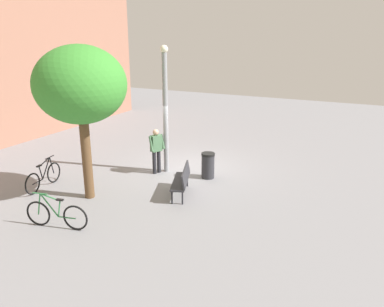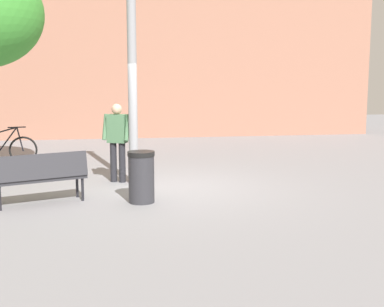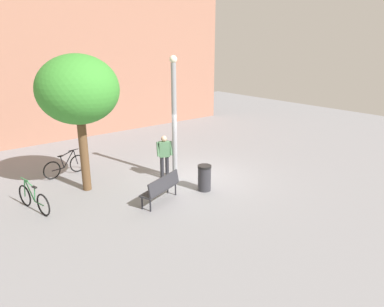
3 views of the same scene
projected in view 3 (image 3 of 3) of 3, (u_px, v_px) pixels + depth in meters
ground_plane at (195, 177)px, 13.86m from camera, size 36.00×36.00×0.00m
building_facade at (86, 57)px, 19.69m from camera, size 17.52×2.00×8.48m
lamppost at (174, 115)px, 13.14m from camera, size 0.28×0.28×4.60m
person_by_lamppost at (164, 154)px, 13.56m from camera, size 0.63×0.45×1.67m
park_bench at (161, 187)px, 11.54m from camera, size 1.66×1.01×0.92m
plaza_tree at (78, 90)px, 11.67m from camera, size 2.70×2.70×4.70m
bicycle_green at (34, 199)px, 11.02m from camera, size 0.45×1.78×0.97m
bicycle_black at (65, 166)px, 13.96m from camera, size 1.79×0.34×0.97m
trash_bin at (204, 178)px, 12.53m from camera, size 0.49×0.49×0.93m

